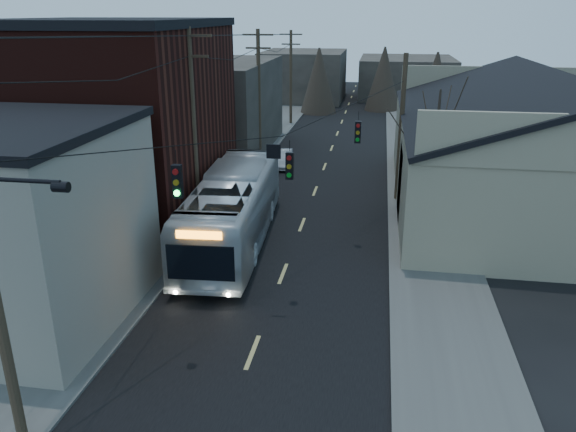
% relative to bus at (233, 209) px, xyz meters
% --- Properties ---
extents(road_surface, '(9.00, 110.00, 0.02)m').
position_rel_bus_xyz_m(road_surface, '(2.93, 13.03, -1.76)').
color(road_surface, black).
rests_on(road_surface, ground).
extents(sidewalk_left, '(4.00, 110.00, 0.12)m').
position_rel_bus_xyz_m(sidewalk_left, '(-3.57, 13.03, -1.71)').
color(sidewalk_left, '#474744').
rests_on(sidewalk_left, ground).
extents(sidewalk_right, '(4.00, 110.00, 0.12)m').
position_rel_bus_xyz_m(sidewalk_right, '(9.43, 13.03, -1.71)').
color(sidewalk_right, '#474744').
rests_on(sidewalk_right, ground).
extents(building_clapboard, '(8.00, 8.00, 7.00)m').
position_rel_bus_xyz_m(building_clapboard, '(-6.07, -7.97, 1.73)').
color(building_clapboard, gray).
rests_on(building_clapboard, ground).
extents(building_brick, '(10.00, 12.00, 10.00)m').
position_rel_bus_xyz_m(building_brick, '(-7.07, 3.03, 3.23)').
color(building_brick, black).
rests_on(building_brick, ground).
extents(building_left_far, '(9.00, 14.00, 7.00)m').
position_rel_bus_xyz_m(building_left_far, '(-6.57, 19.03, 1.73)').
color(building_left_far, '#302A26').
rests_on(building_left_far, ground).
extents(warehouse, '(16.16, 20.60, 7.73)m').
position_rel_bus_xyz_m(warehouse, '(15.93, 8.03, 0.93)').
color(warehouse, gray).
rests_on(warehouse, ground).
extents(building_far_left, '(10.00, 12.00, 6.00)m').
position_rel_bus_xyz_m(building_far_left, '(-3.07, 48.03, 1.23)').
color(building_far_left, '#302A26').
rests_on(building_far_left, ground).
extents(building_far_right, '(12.00, 14.00, 5.00)m').
position_rel_bus_xyz_m(building_far_right, '(9.93, 53.03, 0.73)').
color(building_far_right, '#302A26').
rests_on(building_far_right, ground).
extents(bare_tree, '(0.40, 0.40, 7.20)m').
position_rel_bus_xyz_m(bare_tree, '(9.43, 3.03, 1.83)').
color(bare_tree, black).
rests_on(bare_tree, ground).
extents(utility_lines, '(11.24, 45.28, 10.50)m').
position_rel_bus_xyz_m(utility_lines, '(-0.18, 7.17, 3.19)').
color(utility_lines, '#382B1E').
rests_on(utility_lines, ground).
extents(bus, '(3.73, 12.85, 3.54)m').
position_rel_bus_xyz_m(bus, '(0.00, 0.00, 0.00)').
color(bus, '#B6BDC3').
rests_on(bus, ground).
extents(parked_car, '(1.68, 3.82, 1.22)m').
position_rel_bus_xyz_m(parked_car, '(-0.07, 14.57, -1.16)').
color(parked_car, '#A4A5AB').
rests_on(parked_car, ground).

